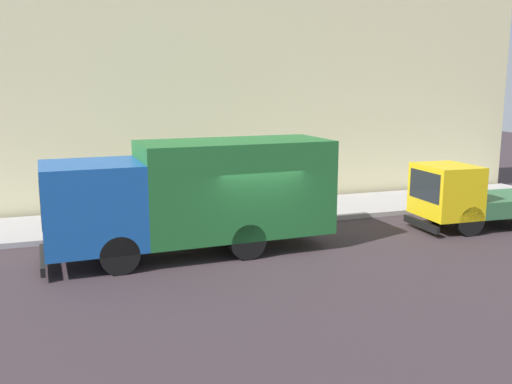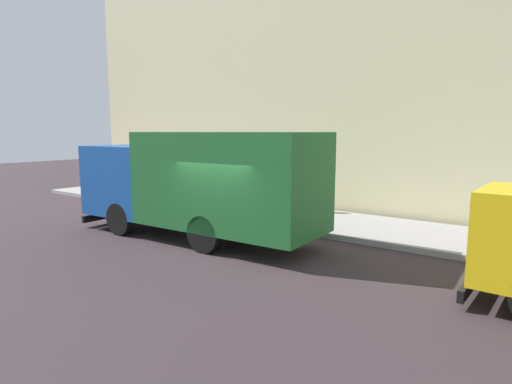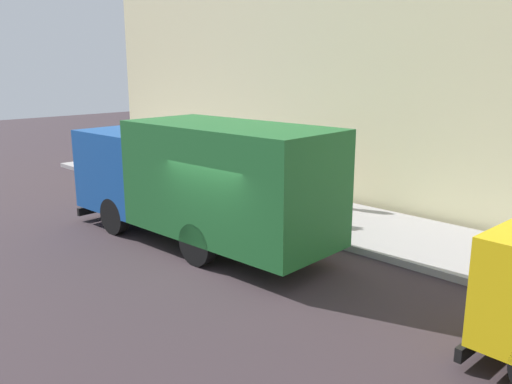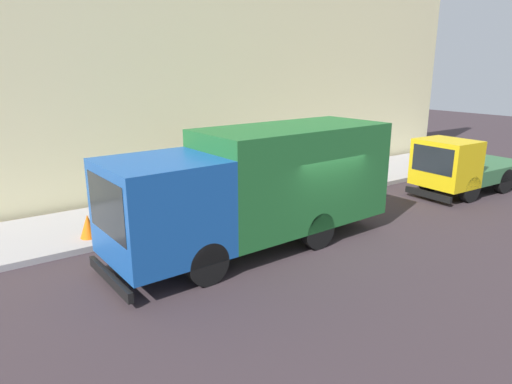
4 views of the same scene
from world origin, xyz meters
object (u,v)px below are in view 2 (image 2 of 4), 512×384
Objects in this scene: pedestrian_standing at (218,190)px; pedestrian_walking at (302,188)px; street_sign_post at (254,177)px; traffic_cone_orange at (182,198)px; large_utility_truck at (198,181)px.

pedestrian_walking is at bearing -70.21° from pedestrian_standing.
street_sign_post reaches higher than pedestrian_walking.
pedestrian_walking is 2.54× the size of traffic_cone_orange.
pedestrian_standing is (2.98, 1.85, -0.77)m from large_utility_truck.
large_utility_truck is 3.59m from pedestrian_standing.
pedestrian_walking is at bearing -15.02° from street_sign_post.
large_utility_truck reaches higher than street_sign_post.
large_utility_truck is 2.73m from street_sign_post.
large_utility_truck is 4.83× the size of pedestrian_walking.
street_sign_post is at bearing -4.94° from large_utility_truck.
street_sign_post is at bearing -116.11° from pedestrian_standing.
large_utility_truck is at bearing -167.04° from pedestrian_standing.
street_sign_post is at bearing 63.52° from pedestrian_walking.
pedestrian_standing is 2.44× the size of traffic_cone_orange.
large_utility_truck reaches higher than pedestrian_standing.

